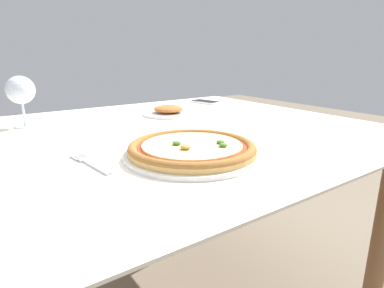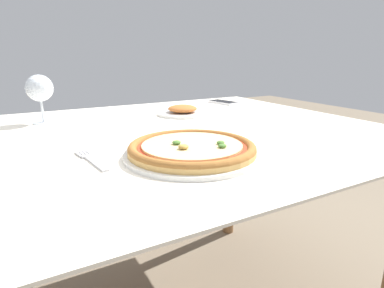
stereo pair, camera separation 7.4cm
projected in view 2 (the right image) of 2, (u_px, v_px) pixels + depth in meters
dining_table at (183, 154)px, 1.05m from camera, size 1.27×1.11×0.76m
pizza_plate at (192, 149)px, 0.75m from camera, size 0.32×0.32×0.04m
fork at (91, 160)px, 0.72m from camera, size 0.04×0.17×0.00m
wine_glass_far_left at (40, 89)px, 1.07m from camera, size 0.09×0.09×0.17m
cell_phone at (223, 102)px, 1.54m from camera, size 0.10×0.16×0.01m
side_plate at (183, 111)px, 1.26m from camera, size 0.19×0.19×0.04m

